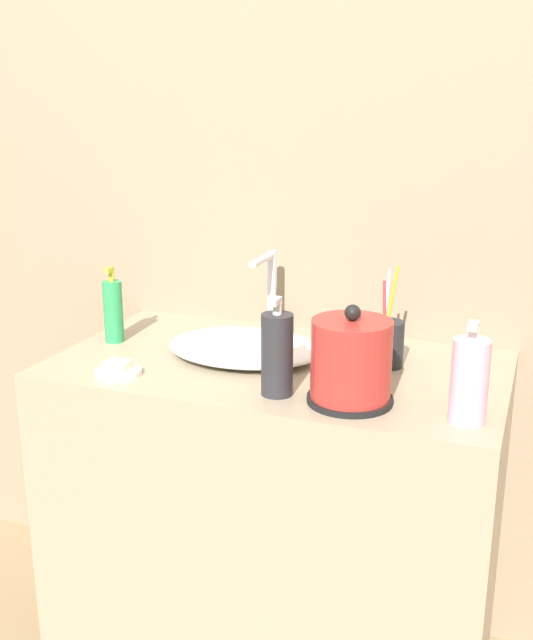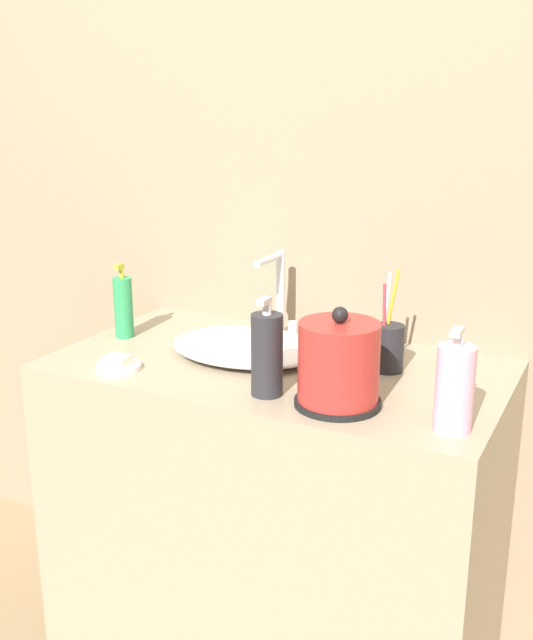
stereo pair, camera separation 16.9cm
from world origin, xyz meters
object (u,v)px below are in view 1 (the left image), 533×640
(electric_kettle, at_px, (351,364))
(shampoo_bottle, at_px, (277,354))
(mouthwash_bottle, at_px, (113,311))
(lotion_bottle, at_px, (469,380))
(faucet, at_px, (271,290))
(toothbrush_cup, at_px, (388,342))

(electric_kettle, height_order, shampoo_bottle, shampoo_bottle)
(shampoo_bottle, height_order, mouthwash_bottle, shampoo_bottle)
(lotion_bottle, distance_m, shampoo_bottle, 0.38)
(faucet, xyz_separation_m, mouthwash_bottle, (-0.35, -0.18, -0.04))
(mouthwash_bottle, bearing_deg, faucet, 26.86)
(toothbrush_cup, height_order, shampoo_bottle, toothbrush_cup)
(shampoo_bottle, relative_size, mouthwash_bottle, 1.09)
(shampoo_bottle, bearing_deg, toothbrush_cup, 54.73)
(shampoo_bottle, bearing_deg, lotion_bottle, 0.08)
(lotion_bottle, relative_size, mouthwash_bottle, 1.04)
(faucet, relative_size, lotion_bottle, 1.11)
(electric_kettle, distance_m, toothbrush_cup, 0.24)
(toothbrush_cup, height_order, mouthwash_bottle, toothbrush_cup)
(toothbrush_cup, height_order, lotion_bottle, toothbrush_cup)
(faucet, height_order, lotion_bottle, faucet)
(faucet, height_order, toothbrush_cup, toothbrush_cup)
(mouthwash_bottle, bearing_deg, toothbrush_cup, 5.44)
(faucet, bearing_deg, toothbrush_cup, -19.29)
(toothbrush_cup, bearing_deg, faucet, 160.71)
(lotion_bottle, bearing_deg, shampoo_bottle, -179.92)
(electric_kettle, bearing_deg, toothbrush_cup, 83.94)
(faucet, distance_m, toothbrush_cup, 0.35)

